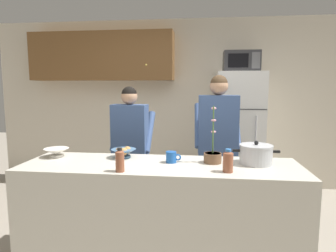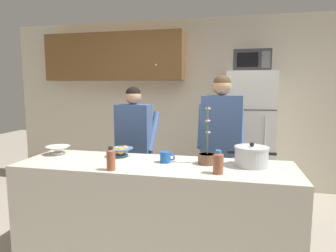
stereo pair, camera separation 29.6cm
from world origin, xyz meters
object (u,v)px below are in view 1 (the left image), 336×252
refrigerator (239,135)px  bottle_mid_counter (228,161)px  person_near_pot (130,139)px  bottle_near_edge (120,160)px  person_by_sink (218,133)px  bread_bowl (124,152)px  empty_bowl (56,152)px  cooking_pot (256,154)px  microwave (241,62)px  coffee_mug (172,157)px  potted_orchid (213,156)px

refrigerator → bottle_mid_counter: size_ratio=9.93×
person_near_pot → bottle_near_edge: 1.15m
person_near_pot → person_by_sink: 1.00m
person_near_pot → bread_bowl: 0.70m
refrigerator → person_near_pot: 1.66m
bottle_mid_counter → empty_bowl: bearing=168.4°
cooking_pot → bottle_mid_counter: size_ratio=2.17×
microwave → coffee_mug: size_ratio=3.66×
empty_bowl → potted_orchid: potted_orchid is taller
person_near_pot → bread_bowl: person_near_pot is taller
refrigerator → bottle_near_edge: refrigerator is taller
refrigerator → potted_orchid: 1.82m
coffee_mug → bottle_mid_counter: bottle_mid_counter is taller
empty_bowl → bread_bowl: bearing=3.6°
bread_bowl → bottle_near_edge: bottle_near_edge is taller
cooking_pot → bottle_mid_counter: 0.37m
bread_bowl → cooking_pot: bearing=-4.1°
coffee_mug → empty_bowl: bearing=175.6°
coffee_mug → bread_bowl: (-0.45, 0.12, 0.00)m
cooking_pot → bottle_mid_counter: bearing=-132.9°
bottle_near_edge → person_by_sink: bearing=55.1°
coffee_mug → bottle_near_edge: size_ratio=0.70×
empty_bowl → potted_orchid: bearing=-2.1°
refrigerator → empty_bowl: size_ratio=7.85×
potted_orchid → empty_bowl: bearing=177.9°
refrigerator → potted_orchid: size_ratio=3.65×
cooking_pot → potted_orchid: size_ratio=0.80×
empty_bowl → bottle_mid_counter: 1.57m
bottle_mid_counter → potted_orchid: potted_orchid is taller
person_by_sink → bottle_near_edge: (-0.79, -1.13, -0.05)m
cooking_pot → potted_orchid: bearing=-178.6°
person_near_pot → bottle_near_edge: bearing=-79.9°
coffee_mug → bread_bowl: 0.47m
microwave → coffee_mug: 2.15m
refrigerator → microwave: bearing=-89.9°
coffee_mug → bottle_mid_counter: (0.45, -0.23, 0.04)m
microwave → bottle_near_edge: microwave is taller
cooking_pot → bottle_mid_counter: (-0.25, -0.27, 0.01)m
cooking_pot → bread_bowl: cooking_pot is taller
bread_bowl → empty_bowl: bread_bowl is taller
bottle_near_edge → microwave: bearing=61.4°
cooking_pot → bottle_near_edge: size_ratio=2.08×
microwave → bottle_mid_counter: size_ratio=2.69×
refrigerator → potted_orchid: refrigerator is taller
person_near_pot → bottle_mid_counter: 1.46m
bread_bowl → bottle_near_edge: bearing=-78.3°
person_by_sink → empty_bowl: size_ratio=7.50×
empty_bowl → bottle_mid_counter: bearing=-11.6°
refrigerator → person_by_sink: (-0.35, -0.98, 0.18)m
bread_bowl → person_near_pot: bearing=99.0°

